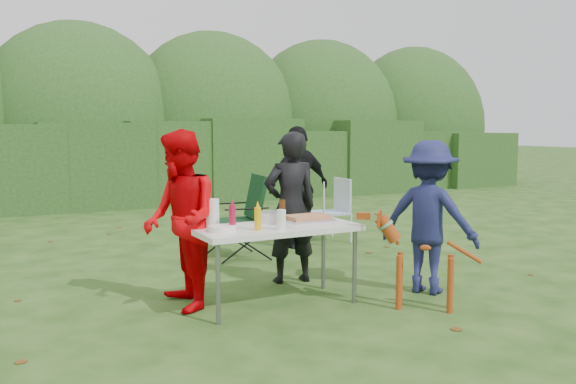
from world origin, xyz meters
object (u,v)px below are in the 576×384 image
person_red_jacket (180,220)px  camping_chair (237,217)px  lawn_chair (328,210)px  person_black_puffy (299,187)px  paper_towel_roll (212,213)px  ketchup_bottle (232,218)px  beer_bottle (282,213)px  dog (425,262)px  folding_table (276,232)px  mustard_bottle (258,219)px  child (429,217)px  person_cook (291,207)px

person_red_jacket → camping_chair: size_ratio=1.54×
camping_chair → lawn_chair: (1.60, 0.43, -0.07)m
person_black_puffy → lawn_chair: (0.56, 0.15, -0.37)m
person_black_puffy → paper_towel_roll: bearing=36.8°
ketchup_bottle → beer_bottle: 0.50m
dog → paper_towel_roll: size_ratio=3.45×
folding_table → beer_bottle: beer_bottle is taller
dog → lawn_chair: lawn_chair is taller
beer_bottle → paper_towel_roll: 0.63m
camping_chair → ketchup_bottle: camping_chair is taller
dog → mustard_bottle: 1.56m
person_black_puffy → mustard_bottle: person_black_puffy is taller
person_red_jacket → lawn_chair: 3.61m
folding_table → paper_towel_roll: paper_towel_roll is taller
lawn_chair → person_red_jacket: bearing=40.6°
camping_chair → folding_table: bearing=84.7°
camping_chair → paper_towel_roll: 2.14m
child → mustard_bottle: bearing=52.1°
person_cook → ketchup_bottle: 1.20m
person_cook → paper_towel_roll: size_ratio=6.12×
folding_table → person_red_jacket: bearing=159.5°
person_cook → mustard_bottle: 1.12m
person_red_jacket → paper_towel_roll: bearing=67.3°
person_black_puffy → dog: bearing=73.7°
ketchup_bottle → person_cook: bearing=36.7°
person_cook → dog: bearing=121.1°
folding_table → ketchup_bottle: 0.47m
lawn_chair → child: bearing=82.9°
dog → camping_chair: size_ratio=0.85×
dog → paper_towel_roll: (-1.68, 0.91, 0.44)m
person_cook → lawn_chair: size_ratio=1.75×
person_red_jacket → beer_bottle: size_ratio=6.76×
lawn_chair → ketchup_bottle: 3.56m
ketchup_bottle → beer_bottle: bearing=1.9°
person_black_puffy → beer_bottle: size_ratio=6.89×
dog → beer_bottle: 1.37m
dog → lawn_chair: size_ratio=0.98×
mustard_bottle → camping_chair: bearing=71.4°
folding_table → child: (1.54, -0.31, 0.07)m
mustard_bottle → beer_bottle: beer_bottle is taller
child → mustard_bottle: (-1.78, 0.18, 0.08)m
mustard_bottle → paper_towel_roll: 0.43m
person_red_jacket → paper_towel_roll: (0.26, -0.13, 0.06)m
child → camping_chair: bearing=-7.8°
person_cook → mustard_bottle: (-0.76, -0.82, 0.04)m
person_black_puffy → camping_chair: (-1.03, -0.28, -0.30)m
person_black_puffy → ketchup_bottle: 3.05m
folding_table → lawn_chair: size_ratio=1.64×
person_black_puffy → mustard_bottle: (-1.76, -2.43, 0.01)m
person_black_puffy → lawn_chair: bearing=-174.5°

